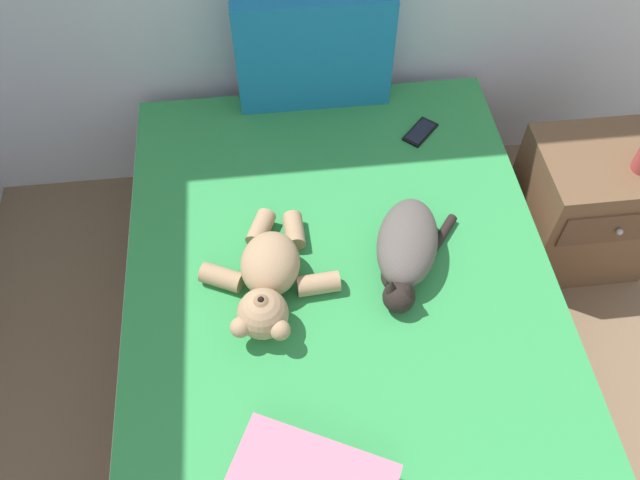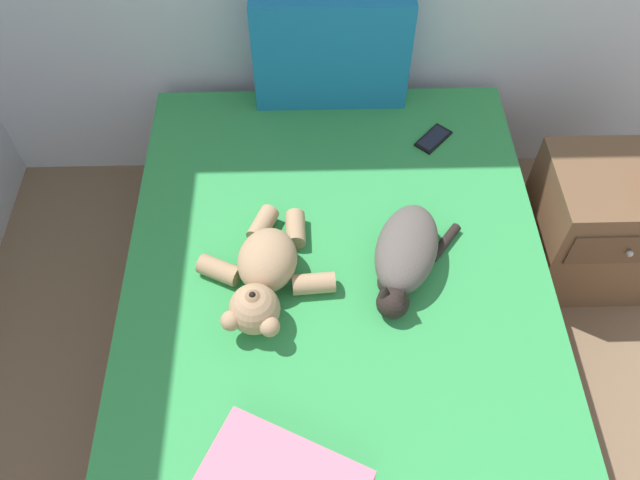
{
  "view_description": "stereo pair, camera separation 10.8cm",
  "coord_description": "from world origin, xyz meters",
  "px_view_note": "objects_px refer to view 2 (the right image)",
  "views": [
    {
      "loc": [
        1.23,
        1.86,
        2.22
      ],
      "look_at": [
        1.36,
        3.08,
        0.57
      ],
      "focal_mm": 35.94,
      "sensor_mm": 36.0,
      "label": 1
    },
    {
      "loc": [
        1.33,
        1.86,
        2.22
      ],
      "look_at": [
        1.36,
        3.08,
        0.57
      ],
      "focal_mm": 35.94,
      "sensor_mm": 36.0,
      "label": 2
    }
  ],
  "objects_px": {
    "teddy_bear": "(264,275)",
    "cell_phone": "(433,139)",
    "patterned_cushion": "(331,51)",
    "bed": "(337,341)",
    "cat": "(405,254)",
    "nightstand": "(600,225)"
  },
  "relations": [
    {
      "from": "patterned_cushion",
      "to": "cat",
      "type": "height_order",
      "value": "patterned_cushion"
    },
    {
      "from": "cat",
      "to": "nightstand",
      "type": "bearing_deg",
      "value": 22.51
    },
    {
      "from": "patterned_cushion",
      "to": "teddy_bear",
      "type": "distance_m",
      "value": 0.92
    },
    {
      "from": "teddy_bear",
      "to": "cell_phone",
      "type": "bearing_deg",
      "value": 46.12
    },
    {
      "from": "cat",
      "to": "cell_phone",
      "type": "bearing_deg",
      "value": 73.29
    },
    {
      "from": "bed",
      "to": "cat",
      "type": "height_order",
      "value": "cat"
    },
    {
      "from": "bed",
      "to": "nightstand",
      "type": "distance_m",
      "value": 1.13
    },
    {
      "from": "patterned_cushion",
      "to": "bed",
      "type": "bearing_deg",
      "value": -90.42
    },
    {
      "from": "bed",
      "to": "cell_phone",
      "type": "distance_m",
      "value": 0.84
    },
    {
      "from": "nightstand",
      "to": "teddy_bear",
      "type": "bearing_deg",
      "value": -162.18
    },
    {
      "from": "teddy_bear",
      "to": "cell_phone",
      "type": "relative_size",
      "value": 3.23
    },
    {
      "from": "cat",
      "to": "nightstand",
      "type": "xyz_separation_m",
      "value": [
        0.82,
        0.34,
        -0.32
      ]
    },
    {
      "from": "teddy_bear",
      "to": "patterned_cushion",
      "type": "bearing_deg",
      "value": 75.01
    },
    {
      "from": "cat",
      "to": "bed",
      "type": "bearing_deg",
      "value": -149.95
    },
    {
      "from": "patterned_cushion",
      "to": "nightstand",
      "type": "xyz_separation_m",
      "value": [
        1.02,
        -0.47,
        -0.47
      ]
    },
    {
      "from": "teddy_bear",
      "to": "cell_phone",
      "type": "height_order",
      "value": "teddy_bear"
    },
    {
      "from": "cat",
      "to": "teddy_bear",
      "type": "bearing_deg",
      "value": -171.57
    },
    {
      "from": "bed",
      "to": "cat",
      "type": "distance_m",
      "value": 0.42
    },
    {
      "from": "cell_phone",
      "to": "bed",
      "type": "bearing_deg",
      "value": -118.96
    },
    {
      "from": "nightstand",
      "to": "cat",
      "type": "bearing_deg",
      "value": -157.49
    },
    {
      "from": "cell_phone",
      "to": "nightstand",
      "type": "relative_size",
      "value": 0.28
    },
    {
      "from": "cat",
      "to": "teddy_bear",
      "type": "xyz_separation_m",
      "value": [
        -0.44,
        -0.07,
        -0.0
      ]
    }
  ]
}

